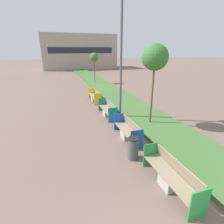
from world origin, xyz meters
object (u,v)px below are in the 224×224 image
at_px(bench_yellow_frame, 95,97).
at_px(sapling_tree_far, 94,58).
at_px(bench_teal_frame, 108,110).
at_px(sapling_tree_near, 155,58).
at_px(street_lamp_post, 121,56).
at_px(bench_green_frame, 171,177).
at_px(bench_blue_frame, 128,131).
at_px(litter_bin, 133,148).

xyz_separation_m(bench_yellow_frame, sapling_tree_far, (1.94, 8.40, 2.92)).
xyz_separation_m(bench_teal_frame, sapling_tree_near, (1.94, -2.25, 3.47)).
bearing_deg(street_lamp_post, bench_green_frame, -95.61).
bearing_deg(sapling_tree_near, bench_yellow_frame, 107.70).
height_order(bench_green_frame, sapling_tree_far, sapling_tree_far).
bearing_deg(sapling_tree_near, bench_teal_frame, 130.76).
xyz_separation_m(bench_teal_frame, sapling_tree_far, (1.94, 12.22, 2.92)).
xyz_separation_m(bench_blue_frame, bench_yellow_frame, (0.00, 7.21, 0.00)).
bearing_deg(bench_green_frame, litter_bin, 105.35).
distance_m(bench_green_frame, litter_bin, 1.89).
xyz_separation_m(street_lamp_post, sapling_tree_near, (1.33, -1.53, -0.05)).
height_order(bench_green_frame, sapling_tree_near, sapling_tree_near).
bearing_deg(litter_bin, sapling_tree_near, 49.43).
xyz_separation_m(bench_yellow_frame, street_lamp_post, (0.61, -4.54, 3.53)).
height_order(bench_yellow_frame, litter_bin, same).
bearing_deg(sapling_tree_far, sapling_tree_near, -90.00).
bearing_deg(street_lamp_post, bench_blue_frame, -102.91).
relative_size(bench_green_frame, sapling_tree_near, 0.54).
bearing_deg(sapling_tree_near, litter_bin, -130.57).
relative_size(bench_green_frame, bench_teal_frame, 1.03).
xyz_separation_m(bench_green_frame, sapling_tree_far, (1.94, 19.13, 2.92)).
bearing_deg(sapling_tree_far, bench_yellow_frame, -102.99).
height_order(street_lamp_post, sapling_tree_far, street_lamp_post).
distance_m(bench_green_frame, sapling_tree_far, 19.45).
bearing_deg(sapling_tree_near, bench_blue_frame, -149.60).
relative_size(bench_yellow_frame, street_lamp_post, 0.34).
distance_m(bench_blue_frame, bench_teal_frame, 3.38).
bearing_deg(bench_yellow_frame, bench_teal_frame, -90.00).
bearing_deg(litter_bin, sapling_tree_far, 81.99).
xyz_separation_m(bench_green_frame, bench_yellow_frame, (-0.00, 10.74, -0.00)).
distance_m(bench_teal_frame, bench_yellow_frame, 3.82).
distance_m(bench_yellow_frame, sapling_tree_near, 7.26).
bearing_deg(litter_bin, bench_blue_frame, 73.75).
height_order(bench_blue_frame, bench_teal_frame, same).
distance_m(street_lamp_post, sapling_tree_near, 2.02).
relative_size(bench_teal_frame, litter_bin, 2.56).
height_order(bench_blue_frame, street_lamp_post, street_lamp_post).
bearing_deg(bench_green_frame, street_lamp_post, 84.39).
height_order(bench_teal_frame, bench_yellow_frame, same).
height_order(bench_blue_frame, sapling_tree_near, sapling_tree_near).
relative_size(bench_blue_frame, street_lamp_post, 0.32).
distance_m(bench_blue_frame, street_lamp_post, 4.46).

